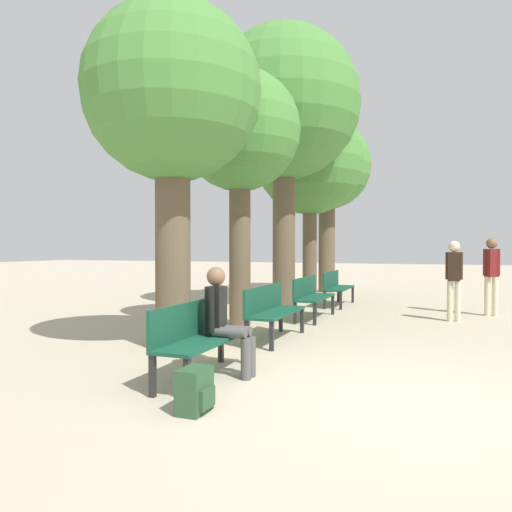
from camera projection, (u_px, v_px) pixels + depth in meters
ground_plane at (391, 401)px, 4.97m from camera, size 80.00×80.00×0.00m
bench_row_0 at (199, 333)px, 5.82m from camera, size 0.49×1.74×0.88m
bench_row_1 at (271, 308)px, 8.20m from camera, size 0.49×1.74×0.88m
bench_row_2 at (311, 294)px, 10.59m from camera, size 0.49×1.74×0.88m
bench_row_3 at (336, 285)px, 12.98m from camera, size 0.49×1.74×0.88m
tree_row_0 at (172, 98)px, 7.33m from camera, size 2.64×2.64×5.14m
tree_row_1 at (240, 135)px, 9.72m from camera, size 2.38×2.38×5.00m
tree_row_2 at (284, 106)px, 12.33m from camera, size 3.77×3.77×6.97m
tree_row_3 at (310, 162)px, 14.69m from camera, size 3.16×3.16×5.64m
tree_row_4 at (327, 168)px, 16.78m from camera, size 2.95×2.95×5.74m
person_seated at (225, 318)px, 5.92m from camera, size 0.59×0.34×1.30m
backpack at (195, 391)px, 4.62m from camera, size 0.27×0.36×0.42m
pedestrian_near at (454, 272)px, 11.62m from camera, size 0.33×0.28×1.64m
pedestrian_mid at (491, 271)px, 11.01m from camera, size 0.35×0.30×1.73m
pedestrian_far at (454, 275)px, 10.20m from camera, size 0.33×0.23×1.65m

